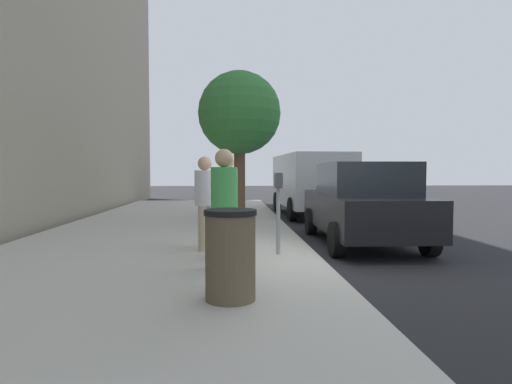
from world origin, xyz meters
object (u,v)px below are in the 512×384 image
object	(u,v)px
parked_sedan_near	(362,203)
trash_bin	(230,255)
street_tree	(239,114)
parking_officer	(205,195)
pedestrian_bystander	(224,199)
parking_meter	(278,196)
pedestrian_at_meter	(226,197)
parked_van_far	(310,181)

from	to	relation	value
parked_sedan_near	trash_bin	distance (m)	5.21
parked_sedan_near	street_tree	distance (m)	4.73
parking_officer	pedestrian_bystander	bearing A→B (deg)	-66.60
parking_officer	trash_bin	size ratio (longest dim) A/B	1.69
parking_officer	trash_bin	bearing A→B (deg)	-70.53
pedestrian_bystander	street_tree	size ratio (longest dim) A/B	0.41
pedestrian_bystander	parked_sedan_near	size ratio (longest dim) A/B	0.40
pedestrian_bystander	parking_officer	size ratio (longest dim) A/B	1.03
parking_meter	parking_officer	distance (m)	1.41
parking_meter	pedestrian_at_meter	distance (m)	0.95
parking_meter	pedestrian_at_meter	bearing A→B (deg)	109.69
parking_officer	pedestrian_at_meter	bearing A→B (deg)	-54.26
parking_officer	parked_van_far	size ratio (longest dim) A/B	0.32
parking_meter	pedestrian_bystander	world-z (taller)	pedestrian_bystander
trash_bin	pedestrian_at_meter	bearing A→B (deg)	1.68
parked_van_far	parking_meter	bearing A→B (deg)	165.45
parked_sedan_near	trash_bin	world-z (taller)	parked_sedan_near
pedestrian_at_meter	trash_bin	size ratio (longest dim) A/B	1.71
parked_van_far	parked_sedan_near	bearing A→B (deg)	179.99
parking_meter	street_tree	xyz separation A→B (m)	(4.96, 0.56, 2.06)
parking_officer	street_tree	world-z (taller)	street_tree
parking_meter	parked_van_far	xyz separation A→B (m)	(7.85, -2.04, 0.09)
parking_meter	pedestrian_at_meter	world-z (taller)	pedestrian_at_meter
parking_meter	pedestrian_bystander	xyz separation A→B (m)	(-1.18, 0.92, 0.02)
parking_officer	parked_sedan_near	size ratio (longest dim) A/B	0.38
street_tree	parking_officer	bearing A→B (deg)	170.51
pedestrian_at_meter	parking_officer	world-z (taller)	pedestrian_at_meter
pedestrian_at_meter	trash_bin	distance (m)	2.33
parking_meter	parking_officer	size ratio (longest dim) A/B	0.83
parked_van_far	street_tree	size ratio (longest dim) A/B	1.23
parked_sedan_near	street_tree	bearing A→B (deg)	39.02
parking_meter	pedestrian_at_meter	xyz separation A→B (m)	(-0.32, 0.90, -0.01)
parked_van_far	street_tree	xyz separation A→B (m)	(-2.89, 2.60, 1.97)
pedestrian_bystander	street_tree	bearing A→B (deg)	41.25
pedestrian_bystander	trash_bin	size ratio (longest dim) A/B	1.74
pedestrian_bystander	parked_sedan_near	distance (m)	4.17
parking_officer	parked_sedan_near	world-z (taller)	parking_officer
pedestrian_at_meter	parked_van_far	size ratio (longest dim) A/B	0.33
parked_van_far	trash_bin	world-z (taller)	parked_van_far
pedestrian_at_meter	street_tree	xyz separation A→B (m)	(5.28, -0.34, 2.06)
parking_officer	trash_bin	xyz separation A→B (m)	(-3.14, -0.47, -0.49)
parking_meter	parking_officer	xyz separation A→B (m)	(0.55, 1.30, -0.02)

